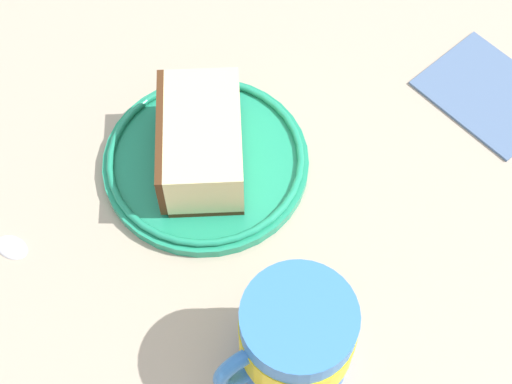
% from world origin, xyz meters
% --- Properties ---
extents(ground_plane, '(1.34, 1.34, 0.03)m').
position_xyz_m(ground_plane, '(0.00, 0.00, -0.01)').
color(ground_plane, tan).
extents(small_plate, '(0.18, 0.18, 0.02)m').
position_xyz_m(small_plate, '(-0.06, -0.01, 0.01)').
color(small_plate, '#1E8C66').
rests_on(small_plate, ground_plane).
extents(cake_slice, '(0.13, 0.12, 0.05)m').
position_xyz_m(cake_slice, '(-0.06, -0.01, 0.04)').
color(cake_slice, '#472814').
rests_on(cake_slice, small_plate).
extents(tea_mug, '(0.08, 0.11, 0.09)m').
position_xyz_m(tea_mug, '(0.13, -0.04, 0.05)').
color(tea_mug, '#3372BF').
rests_on(tea_mug, ground_plane).
extents(folded_napkin, '(0.13, 0.11, 0.01)m').
position_xyz_m(folded_napkin, '(0.01, 0.26, 0.00)').
color(folded_napkin, slate).
rests_on(folded_napkin, ground_plane).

